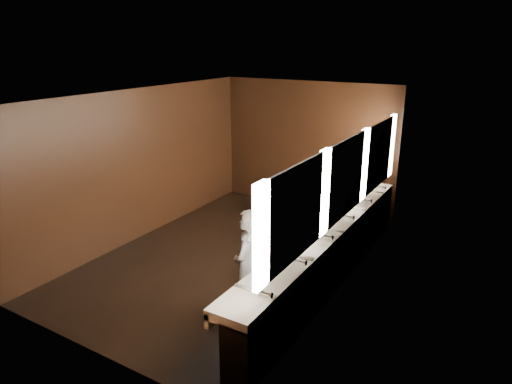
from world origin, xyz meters
TOP-DOWN VIEW (x-y plane):
  - floor at (0.00, 0.00)m, footprint 6.00×6.00m
  - ceiling at (0.00, 0.00)m, footprint 4.00×6.00m
  - wall_back at (0.00, 3.00)m, footprint 4.00×0.02m
  - wall_front at (0.00, -3.00)m, footprint 4.00×0.02m
  - wall_left at (-2.00, 0.00)m, footprint 0.02×6.00m
  - wall_right at (2.00, 0.00)m, footprint 0.02×6.00m
  - sink_counter at (1.79, 0.00)m, footprint 0.55×5.40m
  - mirror_band at (1.98, -0.00)m, footprint 0.06×5.03m
  - person at (1.21, -1.43)m, footprint 0.49×0.64m
  - trash_bin at (1.58, -2.13)m, footprint 0.39×0.39m

SIDE VIEW (x-z plane):
  - floor at x=0.00m, z-range 0.00..0.00m
  - trash_bin at x=1.58m, z-range 0.00..0.52m
  - sink_counter at x=1.79m, z-range -0.01..1.00m
  - person at x=1.21m, z-range 0.00..1.58m
  - wall_back at x=0.00m, z-range 0.00..2.80m
  - wall_front at x=0.00m, z-range 0.00..2.80m
  - wall_left at x=-2.00m, z-range 0.00..2.80m
  - wall_right at x=2.00m, z-range 0.00..2.80m
  - mirror_band at x=1.98m, z-range 1.17..2.32m
  - ceiling at x=0.00m, z-range 2.79..2.81m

